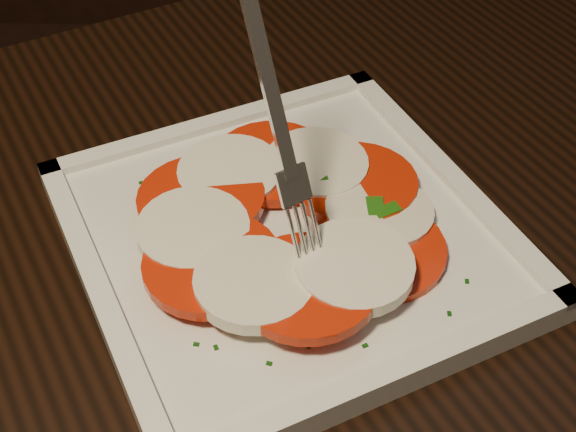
{
  "coord_description": "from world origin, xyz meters",
  "views": [
    {
      "loc": [
        -0.2,
        -0.11,
        1.16
      ],
      "look_at": [
        -0.06,
        0.25,
        0.78
      ],
      "focal_mm": 50.0,
      "sensor_mm": 36.0,
      "label": 1
    }
  ],
  "objects": [
    {
      "name": "fork",
      "position": [
        -0.07,
        0.25,
        0.88
      ],
      "size": [
        0.05,
        0.09,
        0.17
      ],
      "primitive_type": null,
      "rotation": [
        0.0,
        0.0,
        0.2
      ],
      "color": "white",
      "rests_on": "caprese_salad"
    },
    {
      "name": "plate",
      "position": [
        -0.06,
        0.25,
        0.76
      ],
      "size": [
        0.3,
        0.3,
        0.01
      ],
      "primitive_type": "cube",
      "rotation": [
        0.0,
        0.0,
        0.07
      ],
      "color": "silver",
      "rests_on": "table"
    },
    {
      "name": "table",
      "position": [
        -0.07,
        0.2,
        0.65
      ],
      "size": [
        1.29,
        0.93,
        0.75
      ],
      "rotation": [
        0.0,
        0.0,
        0.12
      ],
      "color": "black",
      "rests_on": "ground"
    },
    {
      "name": "caprese_salad",
      "position": [
        -0.06,
        0.25,
        0.78
      ],
      "size": [
        0.21,
        0.23,
        0.03
      ],
      "color": "red",
      "rests_on": "plate"
    },
    {
      "name": "chair",
      "position": [
        -0.11,
        1.01,
        0.53
      ],
      "size": [
        0.55,
        0.55,
        0.93
      ],
      "rotation": [
        0.0,
        0.0,
        -0.41
      ],
      "color": "black",
      "rests_on": "ground"
    }
  ]
}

